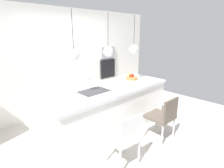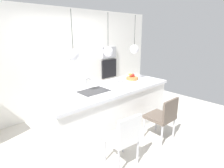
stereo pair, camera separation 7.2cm
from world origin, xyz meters
The scene contains 13 objects.
floor centered at (0.00, 0.00, 0.00)m, with size 6.60×6.60×0.00m, color #BCB7AD.
back_wall centered at (0.00, 1.65, 1.30)m, with size 6.00×0.10×2.60m, color silver.
kitchen_island centered at (0.00, 0.00, 0.48)m, with size 2.71×0.97×0.95m.
sink_basin centered at (-0.36, 0.00, 0.95)m, with size 0.56×0.40×0.02m, color #2D2D30.
faucet centered at (-0.36, 0.21, 1.10)m, with size 0.02×0.17×0.22m.
fruit_bowl centered at (0.83, 0.10, 1.00)m, with size 0.28×0.28×0.15m.
microwave centered at (1.42, 1.58, 1.42)m, with size 0.54×0.08×0.34m, color #9E9EA3.
oven centered at (1.42, 1.58, 0.92)m, with size 0.56×0.08×0.56m, color black.
chair_near centered at (-0.52, -0.94, 0.49)m, with size 0.48×0.46×0.86m.
chair_middle centered at (0.54, -0.94, 0.49)m, with size 0.48×0.48×0.86m.
pendant_light_left centered at (-0.75, 0.00, 1.66)m, with size 0.19×0.19×0.79m.
pendant_light_center centered at (0.00, 0.00, 1.66)m, with size 0.19×0.19×0.79m.
pendant_light_right centered at (0.75, 0.00, 1.66)m, with size 0.19×0.19×0.79m.
Camera 1 is at (-2.34, -2.55, 2.01)m, focal length 29.14 mm.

